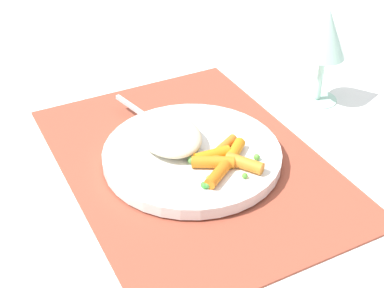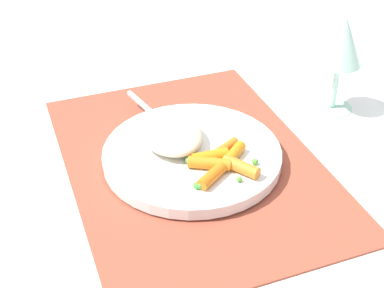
# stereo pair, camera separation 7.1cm
# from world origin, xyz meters

# --- Properties ---
(ground_plane) EXTENTS (2.40, 2.40, 0.00)m
(ground_plane) POSITION_xyz_m (0.00, 0.00, 0.00)
(ground_plane) COLOR white
(placemat) EXTENTS (0.46, 0.33, 0.01)m
(placemat) POSITION_xyz_m (0.00, 0.00, 0.00)
(placemat) COLOR #9E4733
(placemat) RESTS_ON ground_plane
(plate) EXTENTS (0.24, 0.24, 0.02)m
(plate) POSITION_xyz_m (0.00, 0.00, 0.01)
(plate) COLOR white
(plate) RESTS_ON placemat
(rice_mound) EXTENTS (0.11, 0.08, 0.03)m
(rice_mound) POSITION_xyz_m (-0.03, -0.02, 0.04)
(rice_mound) COLOR beige
(rice_mound) RESTS_ON plate
(carrot_portion) EXTENTS (0.09, 0.09, 0.02)m
(carrot_portion) POSITION_xyz_m (0.05, 0.02, 0.03)
(carrot_portion) COLOR orange
(carrot_portion) RESTS_ON plate
(pea_scatter) EXTENTS (0.09, 0.10, 0.01)m
(pea_scatter) POSITION_xyz_m (0.05, 0.01, 0.03)
(pea_scatter) COLOR #58AD44
(pea_scatter) RESTS_ON plate
(fork) EXTENTS (0.21, 0.06, 0.01)m
(fork) POSITION_xyz_m (-0.05, -0.01, 0.03)
(fork) COLOR silver
(fork) RESTS_ON plate
(wine_glass) EXTENTS (0.07, 0.07, 0.15)m
(wine_glass) POSITION_xyz_m (-0.06, 0.26, 0.11)
(wine_glass) COLOR #B2E0CC
(wine_glass) RESTS_ON ground_plane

